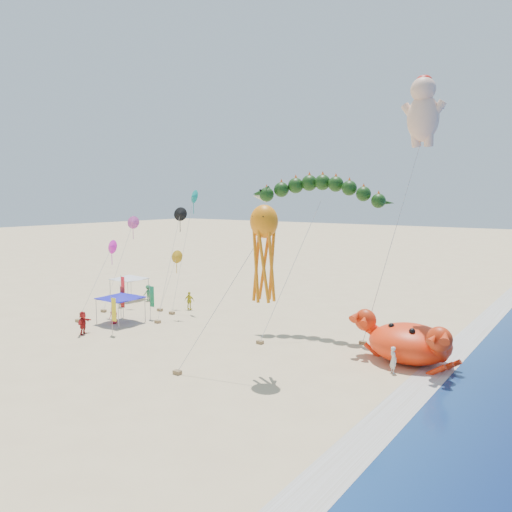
{
  "coord_description": "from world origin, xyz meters",
  "views": [
    {
      "loc": [
        20.49,
        -29.6,
        11.12
      ],
      "look_at": [
        -2.0,
        2.0,
        6.5
      ],
      "focal_mm": 35.0,
      "sensor_mm": 36.0,
      "label": 1
    }
  ],
  "objects_px": {
    "crab_inflatable": "(409,342)",
    "octopus_kite": "(264,246)",
    "canopy_white": "(129,277)",
    "canopy_blue": "(120,296)",
    "dragon_kite": "(319,195)",
    "cherub_kite": "(423,110)"
  },
  "relations": [
    {
      "from": "crab_inflatable",
      "to": "dragon_kite",
      "type": "relative_size",
      "value": 0.6
    },
    {
      "from": "crab_inflatable",
      "to": "canopy_white",
      "type": "height_order",
      "value": "crab_inflatable"
    },
    {
      "from": "cherub_kite",
      "to": "canopy_white",
      "type": "relative_size",
      "value": 5.63
    },
    {
      "from": "cherub_kite",
      "to": "dragon_kite",
      "type": "bearing_deg",
      "value": 174.88
    },
    {
      "from": "cherub_kite",
      "to": "octopus_kite",
      "type": "relative_size",
      "value": 1.82
    },
    {
      "from": "canopy_blue",
      "to": "canopy_white",
      "type": "bearing_deg",
      "value": 135.54
    },
    {
      "from": "octopus_kite",
      "to": "canopy_white",
      "type": "bearing_deg",
      "value": 157.16
    },
    {
      "from": "cherub_kite",
      "to": "octopus_kite",
      "type": "xyz_separation_m",
      "value": [
        -6.25,
        -10.16,
        -8.94
      ]
    },
    {
      "from": "crab_inflatable",
      "to": "octopus_kite",
      "type": "height_order",
      "value": "octopus_kite"
    },
    {
      "from": "canopy_blue",
      "to": "crab_inflatable",
      "type": "bearing_deg",
      "value": 9.56
    },
    {
      "from": "dragon_kite",
      "to": "canopy_blue",
      "type": "distance_m",
      "value": 19.43
    },
    {
      "from": "dragon_kite",
      "to": "canopy_white",
      "type": "height_order",
      "value": "dragon_kite"
    },
    {
      "from": "dragon_kite",
      "to": "cherub_kite",
      "type": "bearing_deg",
      "value": -5.12
    },
    {
      "from": "crab_inflatable",
      "to": "octopus_kite",
      "type": "relative_size",
      "value": 0.7
    },
    {
      "from": "cherub_kite",
      "to": "canopy_white",
      "type": "xyz_separation_m",
      "value": [
        -31.28,
        0.38,
        -14.61
      ]
    },
    {
      "from": "crab_inflatable",
      "to": "octopus_kite",
      "type": "bearing_deg",
      "value": -132.87
    },
    {
      "from": "dragon_kite",
      "to": "crab_inflatable",
      "type": "bearing_deg",
      "value": -21.88
    },
    {
      "from": "crab_inflatable",
      "to": "canopy_blue",
      "type": "xyz_separation_m",
      "value": [
        -24.39,
        -4.11,
        1.0
      ]
    },
    {
      "from": "crab_inflatable",
      "to": "canopy_white",
      "type": "relative_size",
      "value": 2.18
    },
    {
      "from": "crab_inflatable",
      "to": "canopy_white",
      "type": "distance_m",
      "value": 32.03
    },
    {
      "from": "crab_inflatable",
      "to": "canopy_blue",
      "type": "distance_m",
      "value": 24.76
    },
    {
      "from": "cherub_kite",
      "to": "canopy_blue",
      "type": "relative_size",
      "value": 5.48
    }
  ]
}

